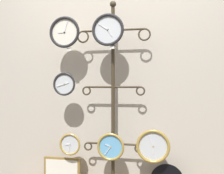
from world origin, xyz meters
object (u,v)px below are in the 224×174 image
Objects in this scene: picture_frame at (62,173)px; clock_top_left at (65,32)px; display_stand at (113,131)px; clock_bottom_center at (111,147)px; clock_bottom_left at (70,144)px; clock_bottom_right at (153,146)px; clock_top_center at (108,30)px; clock_middle_left at (64,84)px.

clock_top_left is at bearing -51.99° from picture_frame.
display_stand is 7.37× the size of clock_bottom_center.
clock_bottom_left is at bearing -31.07° from picture_frame.
clock_top_left is 1.44× the size of clock_bottom_left.
clock_top_left is 1.20m from clock_bottom_center.
display_stand is 5.07× the size of picture_frame.
clock_top_center is at bearing -175.73° from clock_bottom_right.
clock_top_left is 1.36× the size of clock_middle_left.
clock_top_center reaches higher than clock_middle_left.
display_stand is at bearing 86.36° from clock_bottom_center.
display_stand is at bearing 168.02° from clock_bottom_right.
display_stand is 1.08m from clock_top_left.
clock_top_center is at bearing -4.86° from clock_bottom_left.
clock_middle_left is at bearing -159.87° from clock_bottom_left.
clock_top_center is 1.17× the size of clock_bottom_center.
clock_top_left is 0.51m from clock_middle_left.
clock_bottom_right is at bearing -0.12° from clock_bottom_left.
clock_top_left is 1.18× the size of clock_bottom_center.
clock_bottom_center is at bearing -8.11° from picture_frame.
clock_bottom_right is (0.81, -0.00, 0.02)m from clock_bottom_left.
clock_top_left is 1.39m from clock_bottom_right.
clock_top_left reaches higher than picture_frame.
clock_top_left is at bearing 96.18° from clock_middle_left.
clock_middle_left reaches higher than clock_bottom_left.
picture_frame is at bearing 148.93° from clock_bottom_left.
clock_top_center is (0.44, -0.02, -0.00)m from clock_top_left.
clock_bottom_right is at bearing -4.37° from picture_frame.
display_stand is 8.53× the size of clock_middle_left.
clock_middle_left is (-0.47, -0.10, 0.46)m from display_stand.
clock_bottom_center is (0.41, -0.01, -0.01)m from clock_bottom_left.
clock_middle_left reaches higher than picture_frame.
clock_bottom_right is (0.40, 0.00, 0.02)m from clock_bottom_center.
clock_bottom_right is (0.39, -0.08, -0.11)m from display_stand.
clock_bottom_left is at bearing 20.13° from clock_middle_left.
display_stand is at bearing 1.41° from picture_frame.
display_stand is at bearing 11.05° from clock_top_left.
display_stand is at bearing 11.17° from clock_bottom_left.
clock_top_left is (-0.47, -0.09, 0.97)m from display_stand.
clock_middle_left is (0.00, -0.01, -0.51)m from clock_top_left.
clock_bottom_center is at bearing 53.01° from clock_top_center.
clock_bottom_left is at bearing 179.21° from clock_bottom_center.
clock_bottom_left is (0.05, 0.02, -0.59)m from clock_middle_left.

